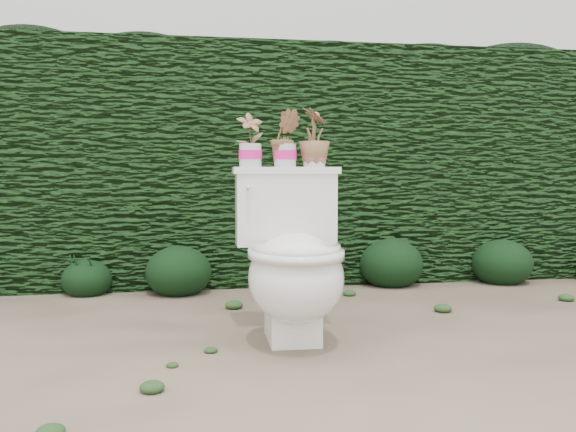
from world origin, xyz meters
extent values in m
plane|color=#87745D|center=(0.00, 0.00, 0.00)|extent=(60.00, 60.00, 0.00)
cube|color=#1A3E14|center=(0.00, 1.60, 0.80)|extent=(8.00, 1.00, 1.60)
cube|color=silver|center=(0.60, 6.00, 2.00)|extent=(8.00, 3.50, 4.00)
cube|color=white|center=(0.08, -0.15, 0.10)|extent=(0.23, 0.30, 0.20)
ellipsoid|color=white|center=(0.08, -0.25, 0.30)|extent=(0.42, 0.52, 0.39)
cube|color=white|center=(0.08, 0.07, 0.57)|extent=(0.47, 0.18, 0.34)
cube|color=white|center=(0.08, 0.07, 0.76)|extent=(0.50, 0.20, 0.03)
cylinder|color=silver|center=(-0.10, -0.02, 0.68)|extent=(0.02, 0.06, 0.02)
sphere|color=silver|center=(-0.11, -0.05, 0.68)|extent=(0.03, 0.03, 0.03)
imported|color=#2E7424|center=(-0.08, 0.07, 0.90)|extent=(0.14, 0.11, 0.24)
imported|color=#2E7424|center=(0.08, 0.07, 0.90)|extent=(0.16, 0.13, 0.26)
imported|color=#2E7424|center=(0.22, 0.07, 0.91)|extent=(0.16, 0.16, 0.27)
ellipsoid|color=black|center=(-1.00, 1.08, 0.12)|extent=(0.31, 0.31, 0.24)
ellipsoid|color=black|center=(-0.44, 1.02, 0.16)|extent=(0.41, 0.41, 0.33)
ellipsoid|color=black|center=(0.39, 1.09, 0.17)|extent=(0.43, 0.43, 0.35)
ellipsoid|color=black|center=(0.96, 1.08, 0.17)|extent=(0.43, 0.43, 0.34)
ellipsoid|color=black|center=(1.74, 1.04, 0.16)|extent=(0.41, 0.41, 0.33)
camera|label=1|loc=(-0.38, -2.79, 0.75)|focal=38.00mm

